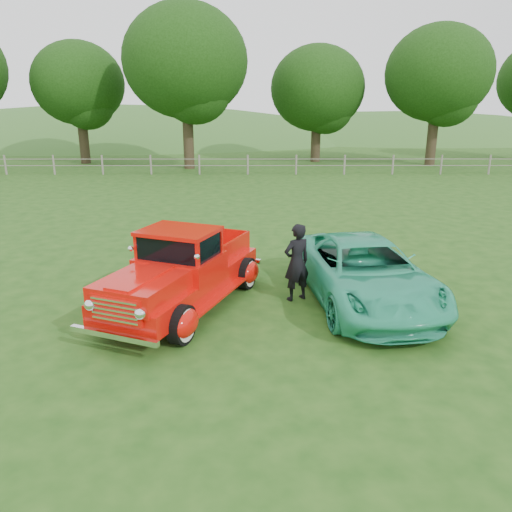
{
  "coord_description": "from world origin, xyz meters",
  "views": [
    {
      "loc": [
        0.42,
        -9.14,
        4.31
      ],
      "look_at": [
        0.45,
        1.2,
        1.11
      ],
      "focal_mm": 35.0,
      "sensor_mm": 36.0,
      "label": 1
    }
  ],
  "objects_px": {
    "red_pickup": "(182,273)",
    "tree_near_east": "(317,89)",
    "tree_mid_east": "(439,73)",
    "tree_mid_west": "(78,84)",
    "tree_near_west": "(185,61)",
    "man": "(297,262)",
    "teal_sedan": "(364,272)"
  },
  "relations": [
    {
      "from": "tree_near_east",
      "to": "man",
      "type": "distance_m",
      "value": 28.14
    },
    {
      "from": "tree_near_west",
      "to": "man",
      "type": "xyz_separation_m",
      "value": [
        5.36,
        -23.56,
        -5.91
      ]
    },
    {
      "from": "tree_mid_west",
      "to": "red_pickup",
      "type": "relative_size",
      "value": 1.6
    },
    {
      "from": "tree_mid_west",
      "to": "red_pickup",
      "type": "xyz_separation_m",
      "value": [
        10.86,
        -27.01,
        -4.75
      ]
    },
    {
      "from": "tree_mid_east",
      "to": "teal_sedan",
      "type": "relative_size",
      "value": 1.85
    },
    {
      "from": "tree_mid_east",
      "to": "red_pickup",
      "type": "height_order",
      "value": "tree_mid_east"
    },
    {
      "from": "tree_near_west",
      "to": "teal_sedan",
      "type": "relative_size",
      "value": 2.05
    },
    {
      "from": "tree_near_west",
      "to": "red_pickup",
      "type": "distance_m",
      "value": 24.92
    },
    {
      "from": "tree_near_west",
      "to": "tree_mid_east",
      "type": "relative_size",
      "value": 1.1
    },
    {
      "from": "tree_near_west",
      "to": "teal_sedan",
      "type": "xyz_separation_m",
      "value": [
        6.85,
        -23.72,
        -6.09
      ]
    },
    {
      "from": "tree_mid_west",
      "to": "man",
      "type": "height_order",
      "value": "tree_mid_west"
    },
    {
      "from": "tree_mid_west",
      "to": "tree_near_west",
      "type": "xyz_separation_m",
      "value": [
        8.0,
        -3.0,
        1.25
      ]
    },
    {
      "from": "tree_near_west",
      "to": "teal_sedan",
      "type": "distance_m",
      "value": 25.43
    },
    {
      "from": "tree_near_west",
      "to": "tree_mid_east",
      "type": "height_order",
      "value": "tree_near_west"
    },
    {
      "from": "tree_mid_west",
      "to": "tree_mid_east",
      "type": "relative_size",
      "value": 0.9
    },
    {
      "from": "tree_near_east",
      "to": "red_pickup",
      "type": "bearing_deg",
      "value": -102.35
    },
    {
      "from": "tree_mid_west",
      "to": "tree_near_west",
      "type": "distance_m",
      "value": 8.63
    },
    {
      "from": "tree_mid_east",
      "to": "man",
      "type": "xyz_separation_m",
      "value": [
        -11.64,
        -25.56,
        -5.29
      ]
    },
    {
      "from": "tree_mid_west",
      "to": "teal_sedan",
      "type": "distance_m",
      "value": 30.95
    },
    {
      "from": "tree_near_east",
      "to": "red_pickup",
      "type": "height_order",
      "value": "tree_near_east"
    },
    {
      "from": "red_pickup",
      "to": "tree_near_east",
      "type": "bearing_deg",
      "value": 99.4
    },
    {
      "from": "tree_near_east",
      "to": "red_pickup",
      "type": "distance_m",
      "value": 29.02
    },
    {
      "from": "red_pickup",
      "to": "teal_sedan",
      "type": "distance_m",
      "value": 4.0
    },
    {
      "from": "tree_mid_west",
      "to": "tree_mid_east",
      "type": "bearing_deg",
      "value": -2.29
    },
    {
      "from": "tree_mid_east",
      "to": "man",
      "type": "relative_size",
      "value": 5.33
    },
    {
      "from": "red_pickup",
      "to": "man",
      "type": "xyz_separation_m",
      "value": [
        2.5,
        0.45,
        0.09
      ]
    },
    {
      "from": "tree_mid_west",
      "to": "red_pickup",
      "type": "bearing_deg",
      "value": -68.09
    },
    {
      "from": "red_pickup",
      "to": "man",
      "type": "height_order",
      "value": "red_pickup"
    },
    {
      "from": "tree_mid_east",
      "to": "teal_sedan",
      "type": "distance_m",
      "value": 28.18
    },
    {
      "from": "tree_near_west",
      "to": "tree_near_east",
      "type": "distance_m",
      "value": 9.97
    },
    {
      "from": "red_pickup",
      "to": "teal_sedan",
      "type": "relative_size",
      "value": 1.04
    },
    {
      "from": "red_pickup",
      "to": "teal_sedan",
      "type": "height_order",
      "value": "red_pickup"
    }
  ]
}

